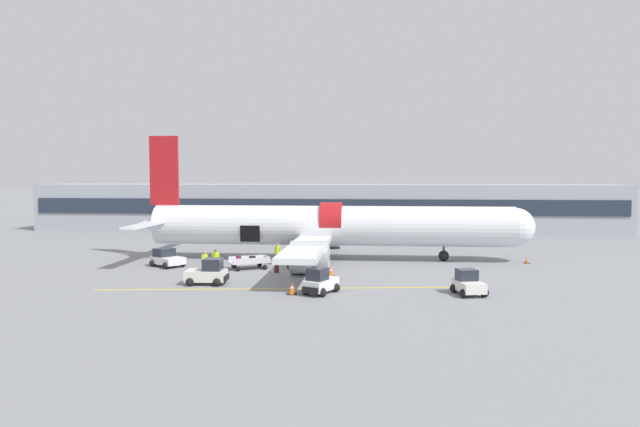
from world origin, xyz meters
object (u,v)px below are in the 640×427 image
at_px(baggage_tug_spare, 167,259).
at_px(ground_crew_loader_b, 298,254).
at_px(suitcase_on_tarmac_upright, 277,269).
at_px(ground_crew_loader_a, 289,258).
at_px(baggage_tug_lead, 208,273).
at_px(baggage_tug_rear, 320,283).
at_px(baggage_tug_mid, 468,284).
at_px(ground_crew_supervisor, 278,253).
at_px(ground_crew_driver, 216,259).
at_px(baggage_cart_loading, 250,262).
at_px(ground_crew_helper, 205,261).
at_px(airplane, 326,227).

height_order(baggage_tug_spare, ground_crew_loader_b, ground_crew_loader_b).
distance_m(ground_crew_loader_b, suitcase_on_tarmac_upright, 3.65).
bearing_deg(ground_crew_loader_a, baggage_tug_lead, -123.79).
xyz_separation_m(baggage_tug_rear, ground_crew_loader_b, (-2.80, 10.76, 0.27)).
relative_size(baggage_tug_mid, ground_crew_supervisor, 1.49).
relative_size(baggage_tug_lead, ground_crew_supervisor, 1.60).
bearing_deg(ground_crew_loader_a, ground_crew_driver, -167.49).
relative_size(baggage_tug_rear, ground_crew_loader_b, 1.59).
xyz_separation_m(baggage_tug_mid, baggage_tug_rear, (-9.19, -0.61, 0.05)).
xyz_separation_m(baggage_cart_loading, ground_crew_supervisor, (1.81, 2.32, 0.43)).
distance_m(ground_crew_driver, ground_crew_supervisor, 5.44).
height_order(baggage_tug_rear, ground_crew_driver, baggage_tug_rear).
relative_size(baggage_tug_mid, ground_crew_loader_a, 1.59).
bearing_deg(baggage_cart_loading, ground_crew_driver, -158.26).
distance_m(ground_crew_driver, ground_crew_helper, 1.08).
bearing_deg(ground_crew_driver, suitcase_on_tarmac_upright, -6.89).
relative_size(baggage_tug_spare, ground_crew_driver, 1.95).
bearing_deg(ground_crew_supervisor, ground_crew_helper, -139.40).
relative_size(baggage_tug_mid, baggage_tug_spare, 0.82).
xyz_separation_m(ground_crew_loader_b, suitcase_on_tarmac_upright, (-1.19, -3.39, -0.68)).
height_order(ground_crew_loader_b, ground_crew_supervisor, ground_crew_loader_b).
bearing_deg(baggage_tug_rear, suitcase_on_tarmac_upright, 118.37).
bearing_deg(suitcase_on_tarmac_upright, baggage_tug_lead, -128.04).
bearing_deg(suitcase_on_tarmac_upright, baggage_cart_loading, 146.41).
distance_m(baggage_tug_mid, baggage_tug_rear, 9.21).
distance_m(baggage_tug_rear, ground_crew_driver, 11.94).
height_order(baggage_tug_mid, ground_crew_supervisor, ground_crew_supervisor).
relative_size(baggage_tug_lead, baggage_cart_loading, 0.73).
relative_size(airplane, baggage_tug_mid, 13.21).
xyz_separation_m(baggage_cart_loading, ground_crew_helper, (-3.11, -1.90, 0.35)).
bearing_deg(ground_crew_supervisor, baggage_tug_lead, -110.39).
distance_m(baggage_cart_loading, ground_crew_driver, 2.72).
relative_size(baggage_tug_rear, baggage_cart_loading, 0.75).
xyz_separation_m(baggage_tug_mid, ground_crew_loader_a, (-12.51, 8.59, 0.23)).
xyz_separation_m(baggage_tug_rear, baggage_cart_loading, (-6.38, 8.97, -0.19)).
distance_m(baggage_tug_mid, ground_crew_helper, 19.77).
bearing_deg(baggage_tug_mid, baggage_tug_rear, -176.21).
xyz_separation_m(baggage_tug_rear, ground_crew_loader_a, (-3.32, 9.20, 0.18)).
relative_size(baggage_tug_lead, baggage_tug_spare, 0.88).
distance_m(airplane, baggage_tug_spare, 13.73).
xyz_separation_m(baggage_tug_spare, ground_crew_driver, (4.51, -1.57, 0.24)).
bearing_deg(baggage_tug_mid, ground_crew_loader_a, 145.52).
bearing_deg(baggage_cart_loading, ground_crew_supervisor, 52.01).
xyz_separation_m(ground_crew_driver, ground_crew_helper, (-0.60, -0.90, -0.02)).
bearing_deg(baggage_tug_rear, airplane, 93.24).
height_order(ground_crew_driver, ground_crew_helper, ground_crew_driver).
xyz_separation_m(airplane, ground_crew_driver, (-8.06, -6.62, -2.00)).
bearing_deg(suitcase_on_tarmac_upright, ground_crew_driver, 173.11).
xyz_separation_m(baggage_tug_lead, baggage_tug_mid, (17.06, -1.80, -0.10)).
relative_size(airplane, baggage_tug_spare, 10.80).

